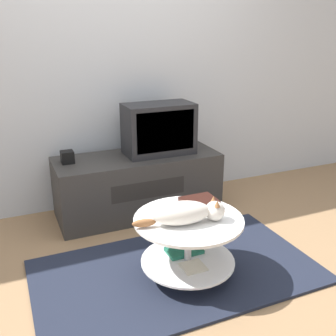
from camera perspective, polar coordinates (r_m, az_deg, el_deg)
name	(u,v)px	position (r m, az deg, el deg)	size (l,w,h in m)	color
ground_plane	(177,273)	(2.66, 1.27, -14.94)	(12.00, 12.00, 0.00)	#93704C
wall_back	(112,55)	(3.43, -8.09, 15.93)	(8.00, 0.05, 2.60)	silver
rug	(177,271)	(2.65, 1.27, -14.76)	(1.81, 1.02, 0.02)	#1E2333
tv_stand	(138,184)	(3.36, -4.38, -2.38)	(1.36, 0.53, 0.51)	#33302D
tv	(159,129)	(3.28, -1.34, 5.71)	(0.57, 0.31, 0.42)	#232326
speaker	(67,157)	(3.17, -14.40, 1.55)	(0.10, 0.10, 0.10)	black
coffee_table	(188,239)	(2.47, 2.92, -10.31)	(0.67, 0.67, 0.40)	#B2B2B7
dvd_box	(199,203)	(2.54, 4.52, -5.04)	(0.22, 0.17, 0.05)	black
cat	(187,213)	(2.31, 2.72, -6.51)	(0.55, 0.21, 0.14)	silver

